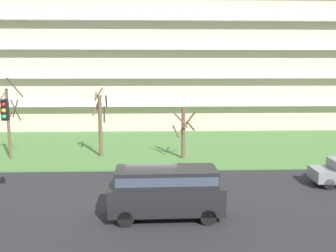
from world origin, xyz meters
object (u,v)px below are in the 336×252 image
object	(u,v)px
tree_center	(183,131)
van_black_near_left	(166,189)
tree_left	(100,121)
tree_far_left	(10,120)

from	to	relation	value
tree_center	van_black_near_left	xyz separation A→B (m)	(-1.66, -11.37, -0.77)
tree_center	van_black_near_left	distance (m)	11.52
tree_left	van_black_near_left	distance (m)	13.28
tree_far_left	tree_left	xyz separation A→B (m)	(6.68, 0.69, -0.25)
tree_left	van_black_near_left	xyz separation A→B (m)	(4.77, -12.31, -1.44)
tree_far_left	tree_center	distance (m)	13.15
van_black_near_left	tree_center	bearing A→B (deg)	80.42
tree_center	van_black_near_left	world-z (taller)	tree_center
tree_left	tree_far_left	bearing A→B (deg)	-174.07
tree_left	tree_center	distance (m)	6.53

